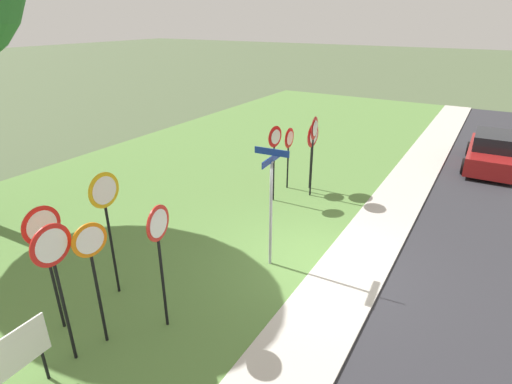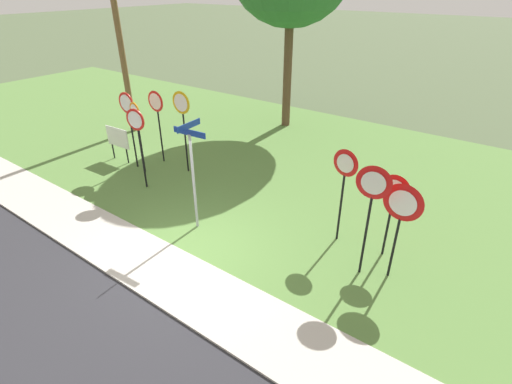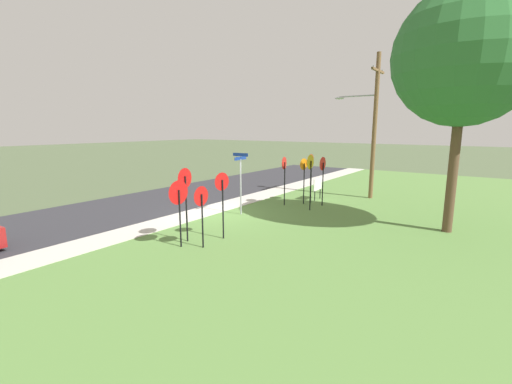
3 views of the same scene
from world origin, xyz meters
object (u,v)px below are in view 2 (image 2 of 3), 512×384
(stop_sign_near_right, at_px, (137,124))
(yield_sign_near_right, at_px, (401,211))
(stop_sign_far_center, at_px, (157,111))
(notice_board, at_px, (118,139))
(yield_sign_near_left, at_px, (344,175))
(stop_sign_near_left, at_px, (128,114))
(yield_sign_far_right, at_px, (393,198))
(yield_sign_far_left, at_px, (372,196))
(utility_pole, at_px, (113,22))
(stop_sign_far_left, at_px, (138,132))
(stop_sign_far_right, at_px, (182,115))
(street_name_post, at_px, (192,168))

(stop_sign_near_right, distance_m, yield_sign_near_right, 8.60)
(stop_sign_far_center, distance_m, notice_board, 1.87)
(yield_sign_near_left, relative_size, notice_board, 1.97)
(stop_sign_near_left, bearing_deg, yield_sign_far_right, -0.23)
(yield_sign_far_left, bearing_deg, utility_pole, 160.45)
(stop_sign_far_center, xyz_separation_m, utility_pole, (-3.51, 1.31, 2.54))
(yield_sign_near_right, distance_m, notice_board, 10.12)
(stop_sign_far_left, bearing_deg, stop_sign_far_right, 71.18)
(stop_sign_far_right, bearing_deg, street_name_post, -41.74)
(yield_sign_far_left, relative_size, notice_board, 2.13)
(stop_sign_far_left, distance_m, stop_sign_far_center, 1.99)
(stop_sign_near_left, distance_m, utility_pole, 4.54)
(stop_sign_far_right, relative_size, yield_sign_far_right, 1.30)
(stop_sign_far_center, height_order, utility_pole, utility_pole)
(utility_pole, bearing_deg, yield_sign_far_right, -9.15)
(yield_sign_near_left, relative_size, street_name_post, 0.85)
(stop_sign_near_right, bearing_deg, yield_sign_near_left, 12.91)
(yield_sign_far_right, bearing_deg, yield_sign_near_right, -61.50)
(stop_sign_near_right, distance_m, notice_board, 1.74)
(yield_sign_near_right, bearing_deg, notice_board, 179.88)
(yield_sign_near_left, height_order, yield_sign_far_left, yield_sign_far_left)
(stop_sign_far_right, bearing_deg, yield_sign_near_left, -6.87)
(stop_sign_far_left, height_order, street_name_post, street_name_post)
(utility_pole, distance_m, notice_board, 4.72)
(stop_sign_far_left, bearing_deg, street_name_post, -23.09)
(stop_sign_near_right, height_order, utility_pole, utility_pole)
(yield_sign_far_right, relative_size, notice_board, 1.71)
(stop_sign_near_left, bearing_deg, stop_sign_far_center, 63.63)
(stop_sign_far_center, xyz_separation_m, notice_board, (-1.30, -0.85, -1.03))
(stop_sign_far_left, bearing_deg, yield_sign_near_left, -0.95)
(yield_sign_far_right, xyz_separation_m, street_name_post, (-4.44, -1.74, 0.16))
(stop_sign_near_right, bearing_deg, yield_sign_near_right, 8.39)
(stop_sign_near_left, height_order, yield_sign_near_left, stop_sign_near_left)
(yield_sign_far_left, bearing_deg, yield_sign_far_right, 73.04)
(yield_sign_near_right, relative_size, utility_pole, 0.29)
(yield_sign_near_right, height_order, yield_sign_far_left, yield_sign_far_left)
(stop_sign_near_right, relative_size, utility_pole, 0.30)
(stop_sign_near_left, distance_m, yield_sign_near_left, 7.62)
(stop_sign_near_right, distance_m, street_name_post, 4.01)
(stop_sign_far_center, bearing_deg, yield_sign_near_right, -8.19)
(yield_sign_near_right, bearing_deg, stop_sign_far_right, 173.03)
(stop_sign_far_center, height_order, notice_board, stop_sign_far_center)
(stop_sign_far_right, relative_size, yield_sign_near_left, 1.12)
(notice_board, bearing_deg, yield_sign_near_left, -1.17)
(stop_sign_far_right, distance_m, utility_pole, 5.55)
(notice_board, bearing_deg, stop_sign_far_center, 30.95)
(yield_sign_near_right, bearing_deg, street_name_post, -165.29)
(yield_sign_far_right, xyz_separation_m, notice_board, (-9.69, -0.24, -0.74))
(yield_sign_near_right, bearing_deg, stop_sign_far_center, 174.00)
(yield_sign_far_right, height_order, street_name_post, street_name_post)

